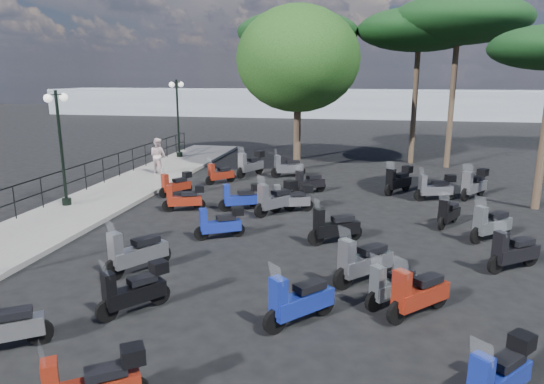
% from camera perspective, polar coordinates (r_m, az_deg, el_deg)
% --- Properties ---
extents(ground, '(120.00, 120.00, 0.00)m').
position_cam_1_polar(ground, '(13.75, -3.45, -6.42)').
color(ground, black).
rests_on(ground, ground).
extents(sidewalk, '(3.00, 30.00, 0.15)m').
position_cam_1_polar(sidewalk, '(18.90, -20.52, -1.44)').
color(sidewalk, slate).
rests_on(sidewalk, ground).
extents(railing, '(0.04, 26.04, 1.10)m').
position_cam_1_polar(railing, '(19.27, -24.33, 1.00)').
color(railing, black).
rests_on(railing, sidewalk).
extents(lamp_post_1, '(0.32, 1.19, 4.05)m').
position_cam_1_polar(lamp_post_1, '(18.53, -23.62, 5.52)').
color(lamp_post_1, black).
rests_on(lamp_post_1, sidewalk).
extents(lamp_post_2, '(0.45, 1.26, 4.30)m').
position_cam_1_polar(lamp_post_2, '(27.98, -11.03, 9.07)').
color(lamp_post_2, black).
rests_on(lamp_post_2, sidewalk).
extents(pedestrian_far, '(0.99, 0.88, 1.68)m').
position_cam_1_polar(pedestrian_far, '(23.56, -13.26, 4.19)').
color(pedestrian_far, beige).
rests_on(pedestrian_far, sidewalk).
extents(scooter_2, '(1.10, 1.61, 1.46)m').
position_cam_1_polar(scooter_2, '(12.25, -15.70, -6.95)').
color(scooter_2, black).
rests_on(scooter_2, ground).
extents(scooter_3, '(1.47, 0.74, 1.22)m').
position_cam_1_polar(scooter_3, '(17.33, -10.29, -0.78)').
color(scooter_3, black).
rests_on(scooter_3, ground).
extents(scooter_4, '(1.01, 1.29, 1.20)m').
position_cam_1_polar(scooter_4, '(19.65, -11.23, 0.86)').
color(scooter_4, black).
rests_on(scooter_4, ground).
extents(scooter_5, '(1.06, 1.20, 1.21)m').
position_cam_1_polar(scooter_5, '(21.53, -6.16, 2.06)').
color(scooter_5, black).
rests_on(scooter_5, ground).
extents(scooter_7, '(1.11, 1.33, 1.26)m').
position_cam_1_polar(scooter_7, '(10.34, -15.89, -11.08)').
color(scooter_7, black).
rests_on(scooter_7, ground).
extents(scooter_8, '(1.38, 0.89, 1.21)m').
position_cam_1_polar(scooter_8, '(14.31, -6.13, -3.74)').
color(scooter_8, black).
rests_on(scooter_8, ground).
extents(scooter_9, '(1.44, 0.86, 1.24)m').
position_cam_1_polar(scooter_9, '(17.20, -3.70, -0.68)').
color(scooter_9, black).
rests_on(scooter_9, ground).
extents(scooter_10, '(1.24, 1.16, 1.27)m').
position_cam_1_polar(scooter_10, '(19.66, 4.34, 1.06)').
color(scooter_10, black).
rests_on(scooter_10, ground).
extents(scooter_11, '(1.05, 1.72, 1.48)m').
position_cam_1_polar(scooter_11, '(23.07, -2.53, 3.26)').
color(scooter_11, black).
rests_on(scooter_11, ground).
extents(scooter_13, '(1.25, 1.36, 1.39)m').
position_cam_1_polar(scooter_13, '(9.52, 3.18, -12.74)').
color(scooter_13, black).
rests_on(scooter_13, ground).
extents(scooter_14, '(1.51, 1.03, 1.37)m').
position_cam_1_polar(scooter_14, '(13.94, 7.33, -4.16)').
color(scooter_14, black).
rests_on(scooter_14, ground).
extents(scooter_15, '(1.30, 1.53, 1.46)m').
position_cam_1_polar(scooter_15, '(16.66, 0.52, -0.82)').
color(scooter_15, black).
rests_on(scooter_15, ground).
extents(scooter_16, '(1.53, 0.74, 1.26)m').
position_cam_1_polar(scooter_16, '(16.98, 2.33, -0.81)').
color(scooter_16, black).
rests_on(scooter_16, ground).
extents(scooter_17, '(1.56, 0.95, 1.36)m').
position_cam_1_polar(scooter_17, '(22.79, 1.82, 2.92)').
color(scooter_17, black).
rests_on(scooter_17, ground).
extents(scooter_19, '(1.19, 1.13, 1.23)m').
position_cam_1_polar(scooter_19, '(10.56, 14.00, -10.72)').
color(scooter_19, black).
rests_on(scooter_19, ground).
extents(scooter_20, '(1.36, 1.41, 1.47)m').
position_cam_1_polar(scooter_20, '(11.44, 10.66, -8.14)').
color(scooter_20, black).
rests_on(scooter_20, ground).
extents(scooter_21, '(0.87, 1.38, 1.21)m').
position_cam_1_polar(scooter_21, '(16.37, 20.04, -2.39)').
color(scooter_21, black).
rests_on(scooter_21, ground).
extents(scooter_22, '(1.58, 0.80, 1.31)m').
position_cam_1_polar(scooter_22, '(19.52, 18.66, 0.43)').
color(scooter_22, black).
rests_on(scooter_22, ground).
extents(scooter_23, '(1.18, 1.50, 1.39)m').
position_cam_1_polar(scooter_23, '(20.29, 14.64, 1.28)').
color(scooter_23, black).
rests_on(scooter_23, ground).
extents(scooter_24, '(1.19, 1.27, 1.26)m').
position_cam_1_polar(scooter_24, '(8.16, 25.17, -19.03)').
color(scooter_24, black).
rests_on(scooter_24, ground).
extents(scooter_25, '(1.30, 1.29, 1.38)m').
position_cam_1_polar(scooter_25, '(10.22, 16.79, -11.44)').
color(scooter_25, black).
rests_on(scooter_25, ground).
extents(scooter_26, '(1.43, 1.08, 1.34)m').
position_cam_1_polar(scooter_26, '(13.37, 26.52, -6.37)').
color(scooter_26, black).
rests_on(scooter_26, ground).
extents(scooter_27, '(1.38, 1.24, 1.39)m').
position_cam_1_polar(scooter_27, '(15.43, 24.33, -3.51)').
color(scooter_27, black).
rests_on(scooter_27, ground).
extents(scooter_28, '(1.24, 1.55, 1.45)m').
position_cam_1_polar(scooter_28, '(20.41, 22.69, 0.80)').
color(scooter_28, black).
rests_on(scooter_28, ground).
extents(broadleaf_tree, '(5.94, 5.94, 7.96)m').
position_cam_1_polar(broadleaf_tree, '(24.11, 3.08, 15.33)').
color(broadleaf_tree, '#38281E').
rests_on(broadleaf_tree, ground).
extents(pine_0, '(6.38, 6.38, 8.08)m').
position_cam_1_polar(pine_0, '(27.32, 16.96, 17.77)').
color(pine_0, '#38281E').
rests_on(pine_0, ground).
extents(pine_1, '(6.79, 6.79, 8.50)m').
position_cam_1_polar(pine_1, '(26.67, 21.12, 18.32)').
color(pine_1, '#38281E').
rests_on(pine_1, ground).
extents(pine_2, '(6.53, 6.53, 8.07)m').
position_cam_1_polar(pine_2, '(27.54, 3.02, 18.20)').
color(pine_2, '#38281E').
rests_on(pine_2, ground).
extents(distant_hills, '(70.00, 8.00, 3.00)m').
position_cam_1_polar(distant_hills, '(57.67, 7.94, 10.31)').
color(distant_hills, gray).
rests_on(distant_hills, ground).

